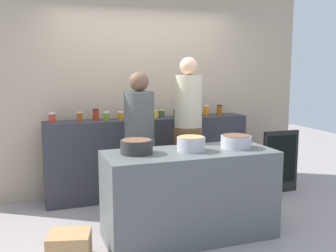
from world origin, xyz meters
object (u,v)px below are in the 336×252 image
Objects in this scene: cooking_pot_left at (137,147)px; cook_with_tongs at (140,152)px; preserve_jar_2 at (96,115)px; preserve_jar_1 at (80,117)px; preserve_jar_3 at (107,116)px; preserve_jar_12 at (219,110)px; preserve_jar_8 at (162,114)px; preserve_jar_9 at (176,113)px; preserve_jar_11 at (206,110)px; cooking_pot_right at (236,142)px; preserve_jar_5 at (128,114)px; preserve_jar_6 at (141,115)px; preserve_jar_0 at (52,118)px; bread_crate at (69,247)px; chalkboard_sign at (280,161)px; cooking_pot_center at (191,144)px; preserve_jar_10 at (199,112)px; preserve_jar_7 at (155,114)px; cook_in_cap at (188,140)px; preserve_jar_4 at (121,116)px.

cook_with_tongs is (0.21, 0.64, -0.20)m from cooking_pot_left.
cook_with_tongs is at bearing -62.96° from preserve_jar_2.
preserve_jar_3 is at bearing 7.87° from preserve_jar_1.
preserve_jar_12 reaches higher than preserve_jar_3.
preserve_jar_9 is at bearing -20.46° from preserve_jar_8.
preserve_jar_11 is 1.51m from cooking_pot_right.
preserve_jar_5 reaches higher than cooking_pot_right.
preserve_jar_6 reaches higher than cooking_pot_right.
cook_with_tongs is (0.91, -0.69, -0.35)m from preserve_jar_0.
bread_crate is (-1.39, -1.55, -0.97)m from preserve_jar_8.
cook_with_tongs reaches higher than chalkboard_sign.
preserve_jar_5 is at bearing 14.98° from preserve_jar_3.
preserve_jar_1 is 1.63m from cooking_pot_center.
bread_crate is 3.12m from chalkboard_sign.
preserve_jar_1 is 1.22× the size of preserve_jar_6.
preserve_jar_10 is at bearing 46.49° from cooking_pot_left.
chalkboard_sign is (2.04, 0.20, -0.32)m from cook_with_tongs.
preserve_jar_10 is at bearing 37.87° from bread_crate.
preserve_jar_2 is at bearing 175.53° from preserve_jar_9.
cooking_pot_center is at bearing -92.80° from preserve_jar_7.
preserve_jar_2 reaches higher than preserve_jar_7.
cook_in_cap is 1.92m from bread_crate.
preserve_jar_6 is at bearing -177.85° from preserve_jar_12.
preserve_jar_1 is at bearing -11.89° from preserve_jar_0.
chalkboard_sign is (1.71, 0.91, -0.53)m from cooking_pot_center.
preserve_jar_12 is (1.41, -0.00, 0.02)m from preserve_jar_4.
preserve_jar_1 is at bearing -168.76° from preserve_jar_5.
preserve_jar_11 is at bearing 60.02° from cooking_pot_center.
cook_in_cap reaches higher than preserve_jar_0.
preserve_jar_9 reaches higher than cooking_pot_left.
preserve_jar_1 is 0.99× the size of preserve_jar_5.
cooking_pot_right is at bearing -52.28° from preserve_jar_3.
preserve_jar_2 is at bearing 178.91° from preserve_jar_8.
preserve_jar_0 is 1.31m from preserve_jar_7.
preserve_jar_8 is at bearing 48.04° from bread_crate.
cooking_pot_center is (-0.35, -1.36, -0.15)m from preserve_jar_9.
cooking_pot_right is at bearing -72.95° from preserve_jar_7.
preserve_jar_3 is 0.85× the size of preserve_jar_5.
bread_crate is (-1.72, -0.11, -0.83)m from cooking_pot_right.
cooking_pot_right reaches higher than chalkboard_sign.
preserve_jar_1 reaches higher than bread_crate.
preserve_jar_10 is 0.77× the size of preserve_jar_11.
preserve_jar_1 is 0.34× the size of bread_crate.
preserve_jar_8 is at bearing 102.09° from cook_in_cap.
preserve_jar_4 is (0.85, -0.01, -0.01)m from preserve_jar_0.
preserve_jar_9 reaches higher than preserve_jar_0.
cook_with_tongs is (0.25, -0.67, -0.34)m from preserve_jar_3.
preserve_jar_0 is 1.14× the size of preserve_jar_8.
preserve_jar_4 is 0.26m from preserve_jar_6.
cooking_pot_right is at bearing -50.32° from preserve_jar_2.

